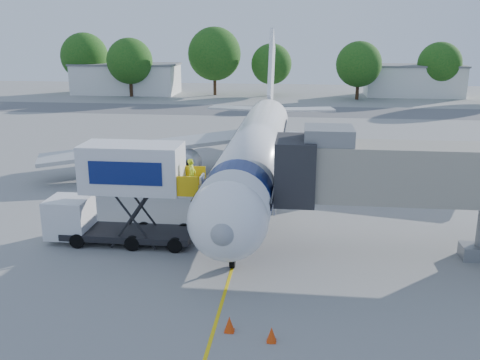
# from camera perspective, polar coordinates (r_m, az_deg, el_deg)

# --- Properties ---
(ground) EXTENTS (160.00, 160.00, 0.00)m
(ground) POSITION_cam_1_polar(r_m,az_deg,el_deg) (35.28, 1.17, -2.76)
(ground) COLOR gray
(ground) RESTS_ON ground
(guidance_line) EXTENTS (0.15, 70.00, 0.01)m
(guidance_line) POSITION_cam_1_polar(r_m,az_deg,el_deg) (35.28, 1.17, -2.75)
(guidance_line) COLOR yellow
(guidance_line) RESTS_ON ground
(taxiway_strip) EXTENTS (120.00, 10.00, 0.01)m
(taxiway_strip) POSITION_cam_1_polar(r_m,az_deg,el_deg) (76.18, 4.21, 7.35)
(taxiway_strip) COLOR #59595B
(taxiway_strip) RESTS_ON ground
(aircraft) EXTENTS (34.17, 37.73, 11.35)m
(aircraft) POSITION_cam_1_polar(r_m,az_deg,el_deg) (38.44, 1.78, 3.37)
(aircraft) COLOR white
(aircraft) RESTS_ON ground
(jet_bridge) EXTENTS (13.90, 3.20, 6.60)m
(jet_bridge) POSITION_cam_1_polar(r_m,az_deg,el_deg) (27.61, 16.53, 0.66)
(jet_bridge) COLOR gray
(jet_bridge) RESTS_ON ground
(catering_hiloader) EXTENTS (8.50, 2.44, 5.50)m
(catering_hiloader) POSITION_cam_1_polar(r_m,az_deg,el_deg) (29.18, -12.50, -1.49)
(catering_hiloader) COLOR black
(catering_hiloader) RESTS_ON ground
(safety_cone_a) EXTENTS (0.41, 0.41, 0.65)m
(safety_cone_a) POSITION_cam_1_polar(r_m,az_deg,el_deg) (21.30, -1.14, -15.13)
(safety_cone_a) COLOR #DC3E0B
(safety_cone_a) RESTS_ON ground
(safety_cone_b) EXTENTS (0.38, 0.38, 0.61)m
(safety_cone_b) POSITION_cam_1_polar(r_m,az_deg,el_deg) (20.75, 3.39, -16.14)
(safety_cone_b) COLOR #DC3E0B
(safety_cone_b) RESTS_ON ground
(outbuilding_left) EXTENTS (18.40, 8.40, 5.30)m
(outbuilding_left) POSITION_cam_1_polar(r_m,az_deg,el_deg) (98.71, -12.02, 10.55)
(outbuilding_left) COLOR silver
(outbuilding_left) RESTS_ON ground
(outbuilding_right) EXTENTS (16.40, 7.40, 5.30)m
(outbuilding_right) POSITION_cam_1_polar(r_m,az_deg,el_deg) (97.51, 18.02, 10.07)
(outbuilding_right) COLOR silver
(outbuilding_right) RESTS_ON ground
(tree_a) EXTENTS (8.30, 8.30, 10.59)m
(tree_a) POSITION_cam_1_polar(r_m,az_deg,el_deg) (101.04, -16.26, 12.53)
(tree_a) COLOR #382314
(tree_a) RESTS_ON ground
(tree_b) EXTENTS (7.67, 7.67, 9.78)m
(tree_b) POSITION_cam_1_polar(r_m,az_deg,el_deg) (93.92, -11.69, 12.32)
(tree_b) COLOR #382314
(tree_b) RESTS_ON ground
(tree_c) EXTENTS (9.07, 9.07, 11.57)m
(tree_c) POSITION_cam_1_polar(r_m,az_deg,el_deg) (94.08, -2.74, 13.29)
(tree_c) COLOR #382314
(tree_c) RESTS_ON ground
(tree_d) EXTENTS (6.92, 6.92, 8.82)m
(tree_d) POSITION_cam_1_polar(r_m,az_deg,el_deg) (93.61, 3.37, 12.24)
(tree_d) COLOR #382314
(tree_d) RESTS_ON ground
(tree_e) EXTENTS (7.33, 7.33, 9.34)m
(tree_e) POSITION_cam_1_polar(r_m,az_deg,el_deg) (90.11, 12.56, 11.96)
(tree_e) COLOR #382314
(tree_e) RESTS_ON ground
(tree_f) EXTENTS (7.17, 7.17, 9.15)m
(tree_f) POSITION_cam_1_polar(r_m,az_deg,el_deg) (96.98, 20.52, 11.54)
(tree_f) COLOR #382314
(tree_f) RESTS_ON ground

